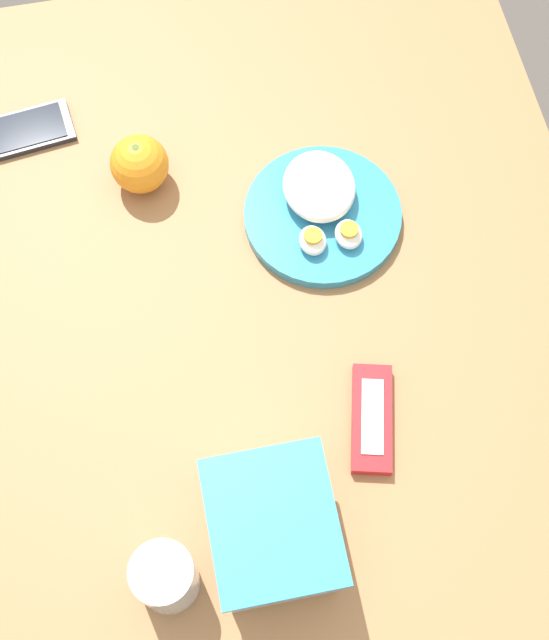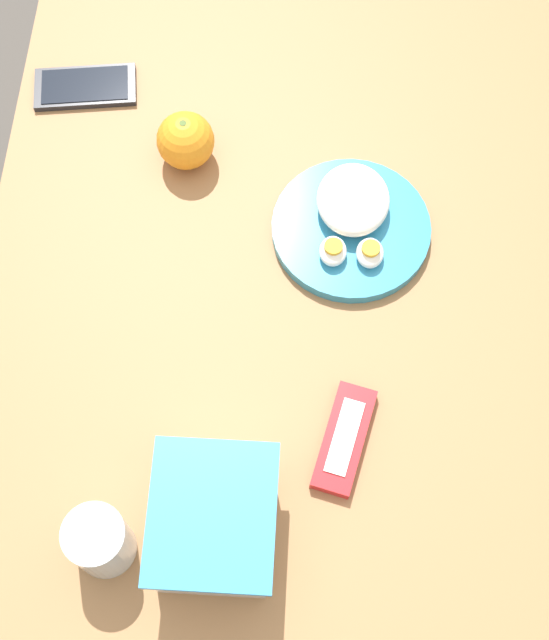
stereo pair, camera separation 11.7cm
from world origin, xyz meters
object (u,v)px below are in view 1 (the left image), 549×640
(food_container, at_px, (273,530))
(drinking_glass, at_px, (165,578))
(candy_bar, at_px, (372,419))
(cell_phone, at_px, (21,132))
(orange_fruit, at_px, (139,164))
(rice_plate, at_px, (322,207))

(food_container, height_order, drinking_glass, food_container)
(candy_bar, distance_m, cell_phone, 0.67)
(food_container, bearing_deg, drinking_glass, 102.57)
(orange_fruit, height_order, rice_plate, orange_fruit)
(food_container, relative_size, candy_bar, 1.14)
(drinking_glass, bearing_deg, candy_bar, -62.07)
(orange_fruit, bearing_deg, cell_phone, 55.75)
(rice_plate, bearing_deg, drinking_glass, 148.27)
(orange_fruit, bearing_deg, candy_bar, -150.21)
(orange_fruit, height_order, candy_bar, orange_fruit)
(food_container, relative_size, rice_plate, 0.77)
(food_container, relative_size, orange_fruit, 2.05)
(rice_plate, height_order, candy_bar, rice_plate)
(cell_phone, bearing_deg, drinking_glass, -169.81)
(orange_fruit, height_order, cell_phone, orange_fruit)
(candy_bar, height_order, cell_phone, candy_bar)
(food_container, bearing_deg, cell_phone, 21.27)
(candy_bar, bearing_deg, orange_fruit, 29.79)
(rice_plate, height_order, cell_phone, rice_plate)
(cell_phone, bearing_deg, rice_plate, -118.25)
(cell_phone, bearing_deg, candy_bar, -142.60)
(orange_fruit, xyz_separation_m, drinking_glass, (-0.57, 0.04, 0.01))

